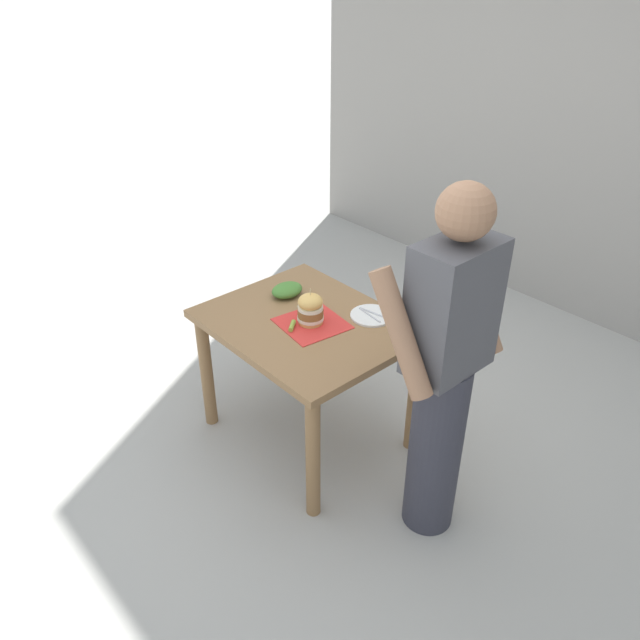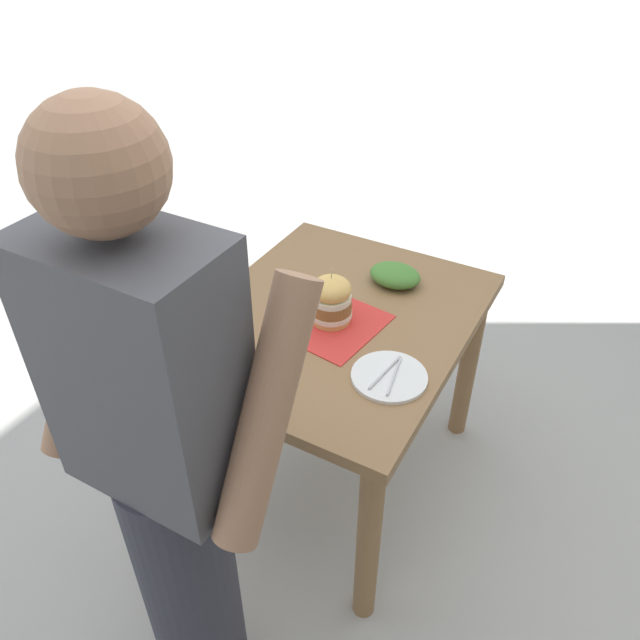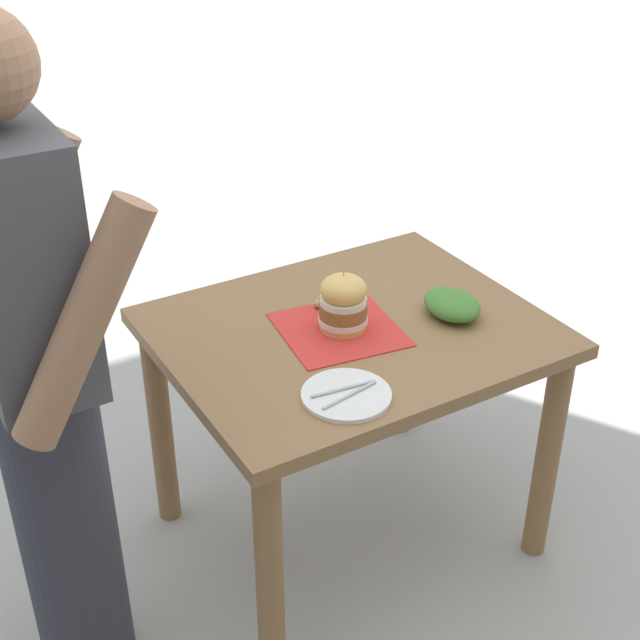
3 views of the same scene
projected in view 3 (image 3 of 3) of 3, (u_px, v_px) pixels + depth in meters
The scene contains 8 objects.
ground_plane at pixel (347, 530), 2.81m from camera, with size 80.00×80.00×0.00m, color #ADAAA3.
patio_table at pixel (351, 366), 2.50m from camera, with size 0.83×1.02×0.75m.
serving_paper at pixel (340, 330), 2.41m from camera, with size 0.31×0.31×0.00m, color red.
sandwich at pixel (343, 302), 2.38m from camera, with size 0.13×0.13×0.19m.
pickle_spear at pixel (330, 306), 2.50m from camera, with size 0.02×0.02×0.08m, color #8EA83D.
side_plate_with_forks at pixel (346, 395), 2.14m from camera, with size 0.22×0.22×0.02m.
side_salad at pixel (452, 305), 2.47m from camera, with size 0.18×0.14×0.07m, color #477F33.
diner_across_table at pixel (41, 380), 1.97m from camera, with size 0.55×0.35×1.69m.
Camera 3 is at (-1.76, 1.14, 2.00)m, focal length 50.00 mm.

